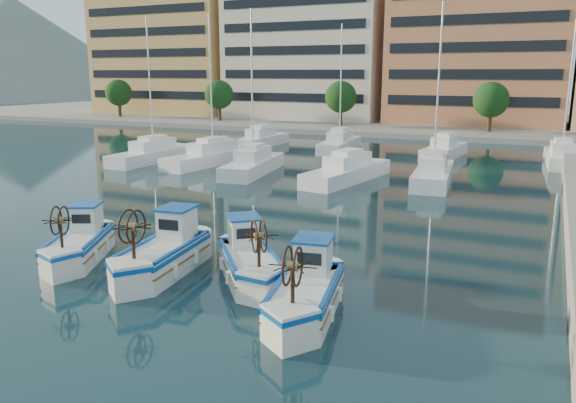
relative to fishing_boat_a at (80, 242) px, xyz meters
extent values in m
plane|color=#17383C|center=(5.81, -1.10, -0.71)|extent=(300.00, 300.00, 0.00)
cube|color=gray|center=(5.81, 65.90, -0.41)|extent=(180.00, 40.00, 0.60)
cube|color=tan|center=(-42.19, 63.90, 11.89)|extent=(24.00, 14.00, 24.00)
cube|color=black|center=(-42.19, 56.90, 11.89)|extent=(22.08, 0.12, 21.60)
cube|color=beige|center=(-17.19, 63.90, 10.39)|extent=(23.00, 14.00, 21.00)
cube|color=black|center=(-17.19, 56.90, 10.39)|extent=(21.16, 0.12, 18.90)
cube|color=#C9784E|center=(6.81, 63.90, 12.39)|extent=(22.00, 14.00, 25.00)
cube|color=black|center=(6.81, 56.90, 12.39)|extent=(20.24, 0.12, 22.50)
cylinder|color=#3F2B19|center=(-44.19, 52.40, 0.79)|extent=(0.50, 0.50, 3.00)
sphere|color=#1B4518|center=(-44.19, 52.40, 3.49)|extent=(4.00, 4.00, 4.00)
cylinder|color=#3F2B19|center=(-26.19, 52.40, 0.79)|extent=(0.50, 0.50, 3.00)
sphere|color=#1B4518|center=(-26.19, 52.40, 3.49)|extent=(4.00, 4.00, 4.00)
cylinder|color=#3F2B19|center=(-8.19, 52.40, 0.79)|extent=(0.50, 0.50, 3.00)
sphere|color=#1B4518|center=(-8.19, 52.40, 3.49)|extent=(4.00, 4.00, 4.00)
cylinder|color=#3F2B19|center=(9.81, 52.40, 0.79)|extent=(0.50, 0.50, 3.00)
sphere|color=#1B4518|center=(9.81, 52.40, 3.49)|extent=(4.00, 4.00, 4.00)
cone|color=slate|center=(-134.19, 108.90, -0.71)|extent=(180.00, 180.00, 60.00)
cube|color=white|center=(-13.23, 21.29, -0.21)|extent=(2.36, 9.24, 1.00)
cylinder|color=silver|center=(-13.23, 21.29, 5.29)|extent=(0.12, 0.12, 11.00)
cube|color=white|center=(-8.15, 22.37, -0.21)|extent=(3.33, 10.36, 1.00)
cylinder|color=silver|center=(-8.15, 22.37, 5.29)|extent=(0.12, 0.12, 11.00)
cube|color=white|center=(-3.17, 19.97, -0.21)|extent=(3.55, 8.81, 1.00)
cylinder|color=silver|center=(-3.17, 19.97, 5.29)|extent=(0.12, 0.12, 11.00)
cube|color=white|center=(4.07, 20.00, -0.21)|extent=(3.61, 9.24, 1.00)
cube|color=white|center=(9.48, 21.76, -0.21)|extent=(3.12, 8.64, 1.00)
cylinder|color=silver|center=(9.48, 21.76, 5.29)|extent=(0.12, 0.12, 11.00)
cube|color=white|center=(-9.86, 33.92, -0.21)|extent=(2.23, 8.40, 1.00)
cube|color=white|center=(-1.65, 34.21, -0.21)|extent=(2.89, 8.43, 1.00)
cylinder|color=silver|center=(-1.65, 34.21, 5.29)|extent=(0.12, 0.12, 11.00)
cube|color=white|center=(8.08, 33.93, -0.21)|extent=(2.93, 7.89, 1.00)
cube|color=white|center=(17.25, 33.52, -0.21)|extent=(2.74, 7.85, 1.00)
cylinder|color=silver|center=(17.25, 33.52, 5.29)|extent=(0.12, 0.12, 11.00)
cube|color=white|center=(0.06, -0.12, -0.23)|extent=(3.15, 4.13, 0.95)
cube|color=#0C489C|center=(0.06, -0.12, 0.13)|extent=(3.24, 4.26, 0.14)
cube|color=blue|center=(0.06, -0.12, 0.07)|extent=(2.66, 3.63, 0.05)
cube|color=white|center=(-0.42, 0.86, 0.74)|extent=(1.42, 1.50, 1.00)
cube|color=#0C489C|center=(-0.42, 0.86, 1.29)|extent=(1.60, 1.68, 0.07)
cylinder|color=#331E14|center=(0.78, -1.58, 0.77)|extent=(0.11, 0.11, 1.05)
cylinder|color=brown|center=(0.78, -1.58, 1.33)|extent=(0.37, 0.36, 0.25)
torus|color=#331E14|center=(0.66, -1.64, 1.33)|extent=(0.53, 0.98, 1.06)
torus|color=#331E14|center=(0.90, -1.52, 1.33)|extent=(0.53, 0.98, 1.06)
cube|color=white|center=(3.91, 0.08, -0.19)|extent=(2.32, 4.37, 1.04)
cube|color=#0C489C|center=(3.91, 0.08, 0.21)|extent=(2.39, 4.50, 0.16)
cube|color=blue|center=(3.91, 0.08, 0.15)|extent=(1.88, 3.91, 0.06)
cube|color=white|center=(3.76, 1.27, 0.88)|extent=(1.25, 1.42, 1.09)
cube|color=#0C489C|center=(3.76, 1.27, 1.48)|extent=(1.42, 1.59, 0.08)
cylinder|color=#331E14|center=(4.15, -1.69, 0.91)|extent=(0.12, 0.12, 1.15)
cylinder|color=brown|center=(4.15, -1.69, 1.53)|extent=(0.35, 0.32, 0.28)
torus|color=#331E14|center=(4.00, -1.71, 1.53)|extent=(0.22, 1.16, 1.16)
torus|color=#331E14|center=(4.30, -1.67, 1.53)|extent=(0.22, 1.16, 1.16)
cube|color=white|center=(7.12, 0.84, -0.22)|extent=(3.75, 4.04, 0.97)
cube|color=#0C489C|center=(7.12, 0.84, 0.14)|extent=(3.87, 4.16, 0.15)
cube|color=blue|center=(7.12, 0.84, 0.09)|extent=(3.22, 3.51, 0.06)
cube|color=white|center=(6.41, 1.70, 0.77)|extent=(1.55, 1.57, 1.01)
cube|color=#0C489C|center=(6.41, 1.70, 1.32)|extent=(1.74, 1.77, 0.07)
cylinder|color=#331E14|center=(8.18, -0.43, 0.80)|extent=(0.11, 0.11, 1.07)
cylinder|color=brown|center=(8.18, -0.43, 1.37)|extent=(0.39, 0.39, 0.26)
torus|color=#331E14|center=(8.08, -0.52, 1.37)|extent=(0.74, 0.87, 1.08)
torus|color=#331E14|center=(8.29, -0.34, 1.37)|extent=(0.74, 0.87, 1.08)
cube|color=white|center=(10.08, -1.02, -0.21)|extent=(2.45, 4.23, 0.99)
cube|color=#0C489C|center=(10.08, -1.02, 0.17)|extent=(2.52, 4.36, 0.15)
cube|color=blue|center=(10.08, -1.02, 0.11)|extent=(2.00, 3.77, 0.06)
cube|color=white|center=(9.85, 0.10, 0.81)|extent=(1.26, 1.41, 1.04)
cube|color=#0C489C|center=(9.85, 0.10, 1.37)|extent=(1.43, 1.58, 0.08)
cylinder|color=#331E14|center=(10.41, -2.69, 0.83)|extent=(0.11, 0.11, 1.10)
cylinder|color=brown|center=(10.41, -2.69, 1.42)|extent=(0.35, 0.32, 0.26)
torus|color=#331E14|center=(10.27, -2.71, 1.42)|extent=(0.28, 1.10, 1.11)
torus|color=#331E14|center=(10.55, -2.66, 1.42)|extent=(0.28, 1.10, 1.11)
camera|label=1|loc=(16.32, -15.58, 6.46)|focal=35.00mm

